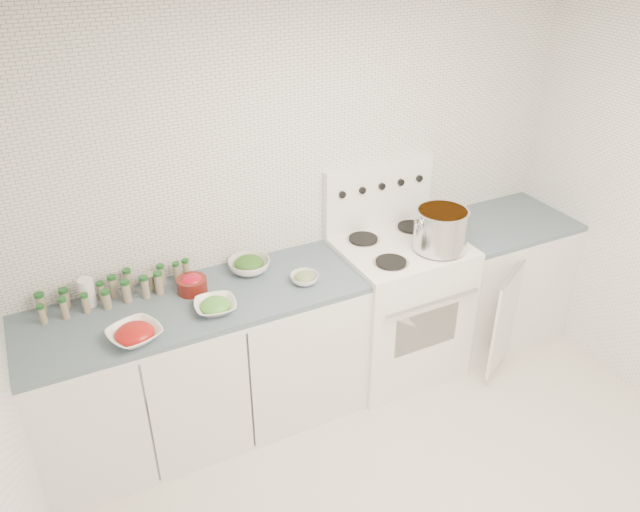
{
  "coord_description": "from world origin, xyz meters",
  "views": [
    {
      "loc": [
        -1.47,
        -1.59,
        2.77
      ],
      "look_at": [
        -0.1,
        1.14,
        1.02
      ],
      "focal_mm": 35.0,
      "sensor_mm": 36.0,
      "label": 1
    }
  ],
  "objects_px": {
    "stock_pot": "(441,228)",
    "bowl_tomato": "(135,334)",
    "stove": "(396,303)",
    "bowl_snowpea": "(215,306)"
  },
  "relations": [
    {
      "from": "stove",
      "to": "bowl_tomato",
      "type": "height_order",
      "value": "stove"
    },
    {
      "from": "stock_pot",
      "to": "bowl_tomato",
      "type": "height_order",
      "value": "stock_pot"
    },
    {
      "from": "stock_pot",
      "to": "bowl_snowpea",
      "type": "bearing_deg",
      "value": 178.71
    },
    {
      "from": "stove",
      "to": "bowl_tomato",
      "type": "xyz_separation_m",
      "value": [
        -1.66,
        -0.19,
        0.44
      ]
    },
    {
      "from": "stove",
      "to": "bowl_snowpea",
      "type": "relative_size",
      "value": 5.48
    },
    {
      "from": "stock_pot",
      "to": "bowl_tomato",
      "type": "distance_m",
      "value": 1.83
    },
    {
      "from": "stove",
      "to": "bowl_snowpea",
      "type": "height_order",
      "value": "stove"
    },
    {
      "from": "stove",
      "to": "bowl_tomato",
      "type": "relative_size",
      "value": 4.38
    },
    {
      "from": "stock_pot",
      "to": "bowl_tomato",
      "type": "bearing_deg",
      "value": -179.09
    },
    {
      "from": "stove",
      "to": "stock_pot",
      "type": "distance_m",
      "value": 0.63
    }
  ]
}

